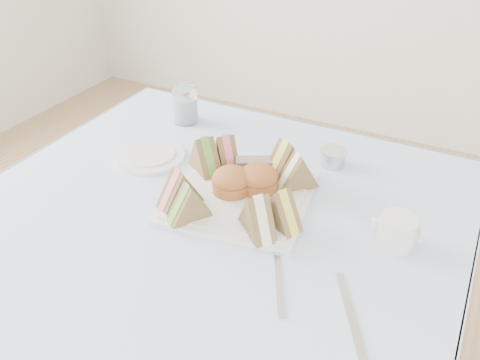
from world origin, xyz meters
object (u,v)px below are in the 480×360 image
at_px(serving_plate, 240,197).
at_px(creamer_jug, 396,232).
at_px(table, 209,341).
at_px(water_glass, 185,105).

relative_size(serving_plate, creamer_jug, 4.11).
bearing_deg(serving_plate, table, -120.33).
bearing_deg(table, serving_plate, 68.72).
bearing_deg(creamer_jug, table, -176.06).
bearing_deg(table, water_glass, 126.62).
bearing_deg(water_glass, table, -53.38).
xyz_separation_m(serving_plate, water_glass, (-0.31, 0.27, 0.04)).
height_order(serving_plate, creamer_jug, creamer_jug).
relative_size(table, serving_plate, 3.08).
relative_size(serving_plate, water_glass, 2.94).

